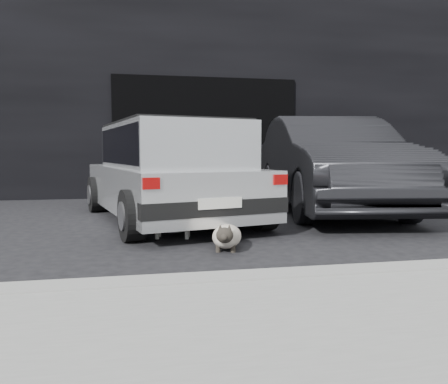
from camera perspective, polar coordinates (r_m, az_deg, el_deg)
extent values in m
plane|color=black|center=(5.64, -6.20, -4.82)|extent=(80.00, 80.00, 0.00)
cube|color=black|center=(11.72, -3.88, 12.65)|extent=(34.00, 4.00, 5.00)
cube|color=black|center=(9.64, -2.33, 7.11)|extent=(4.00, 0.10, 2.60)
cube|color=gray|center=(3.40, 15.14, -10.64)|extent=(18.00, 0.25, 0.12)
cube|color=silver|center=(6.37, -7.40, 0.59)|extent=(2.50, 4.04, 0.60)
cube|color=silver|center=(6.16, -6.94, 6.00)|extent=(2.01, 2.78, 0.60)
cube|color=black|center=(6.16, -6.94, 6.00)|extent=(2.00, 2.68, 0.48)
cube|color=black|center=(4.68, -0.88, -2.08)|extent=(1.68, 0.54, 0.17)
cube|color=black|center=(8.11, -11.14, 0.91)|extent=(1.68, 0.54, 0.17)
cube|color=silver|center=(4.60, -0.48, -1.48)|extent=(0.49, 0.13, 0.12)
cube|color=#8C0707|center=(4.34, -9.49, 1.11)|extent=(0.18, 0.07, 0.12)
cube|color=#8C0707|center=(4.93, 7.40, 1.62)|extent=(0.18, 0.07, 0.12)
cube|color=black|center=(6.17, -6.97, 8.91)|extent=(1.95, 2.53, 0.03)
cylinder|color=black|center=(4.88, -11.93, -3.03)|extent=(0.34, 0.61, 0.58)
cylinder|color=slate|center=(4.86, -13.26, -3.09)|extent=(0.09, 0.31, 0.32)
cylinder|color=black|center=(5.47, 5.06, -2.06)|extent=(0.34, 0.61, 0.58)
cylinder|color=slate|center=(5.53, 6.10, -1.99)|extent=(0.09, 0.31, 0.32)
cylinder|color=black|center=(7.47, -16.34, -0.30)|extent=(0.34, 0.61, 0.58)
cylinder|color=slate|center=(7.46, -17.22, -0.34)|extent=(0.09, 0.31, 0.32)
cylinder|color=black|center=(7.87, -4.46, 0.16)|extent=(0.34, 0.61, 0.58)
cylinder|color=slate|center=(7.91, -3.68, 0.19)|extent=(0.09, 0.31, 0.32)
imported|color=black|center=(7.51, 13.53, 3.64)|extent=(2.35, 5.00, 1.58)
ellipsoid|color=beige|center=(4.46, 0.38, -5.79)|extent=(0.44, 0.65, 0.23)
ellipsoid|color=beige|center=(4.31, 0.24, -5.81)|extent=(0.31, 0.31, 0.21)
ellipsoid|color=black|center=(4.16, 0.09, -5.67)|extent=(0.20, 0.19, 0.15)
sphere|color=black|center=(4.09, 0.02, -5.96)|extent=(0.07, 0.07, 0.07)
cone|color=black|center=(4.16, 0.70, -4.69)|extent=(0.07, 0.08, 0.08)
cone|color=black|center=(4.16, -0.49, -4.68)|extent=(0.07, 0.08, 0.08)
cylinder|color=black|center=(4.31, 1.20, -7.42)|extent=(0.05, 0.05, 0.07)
cylinder|color=black|center=(4.32, -0.77, -7.39)|extent=(0.05, 0.05, 0.07)
cylinder|color=black|center=(4.65, 1.44, -6.49)|extent=(0.05, 0.05, 0.07)
cylinder|color=black|center=(4.66, -0.38, -6.46)|extent=(0.05, 0.05, 0.07)
cylinder|color=black|center=(4.79, 0.65, -5.51)|extent=(0.07, 0.33, 0.10)
ellipsoid|color=silver|center=(5.03, -6.73, -3.94)|extent=(0.61, 0.39, 0.25)
ellipsoid|color=silver|center=(5.02, -5.12, -3.66)|extent=(0.29, 0.29, 0.21)
ellipsoid|color=white|center=(4.99, -3.42, -2.71)|extent=(0.17, 0.19, 0.15)
sphere|color=white|center=(4.99, -2.68, -2.80)|extent=(0.06, 0.06, 0.06)
cone|color=white|center=(5.03, -3.59, -1.89)|extent=(0.08, 0.06, 0.08)
cone|color=white|center=(4.94, -3.65, -2.00)|extent=(0.08, 0.06, 0.08)
cylinder|color=white|center=(5.11, -4.74, -5.05)|extent=(0.05, 0.05, 0.14)
cylinder|color=white|center=(4.97, -4.88, -5.34)|extent=(0.05, 0.05, 0.14)
cylinder|color=white|center=(5.14, -8.50, -5.01)|extent=(0.05, 0.05, 0.14)
cylinder|color=white|center=(5.01, -8.74, -5.30)|extent=(0.05, 0.05, 0.14)
cylinder|color=white|center=(5.09, -10.22, -4.51)|extent=(0.32, 0.09, 0.09)
ellipsoid|color=gray|center=(5.02, -7.95, -3.68)|extent=(0.23, 0.19, 0.10)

